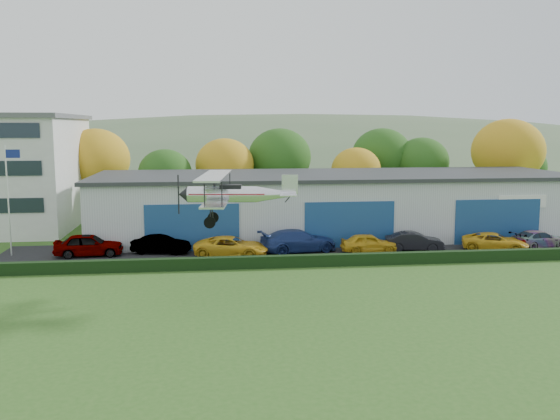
{
  "coord_description": "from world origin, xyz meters",
  "views": [
    {
      "loc": [
        -5.81,
        -22.46,
        9.35
      ],
      "look_at": [
        -1.6,
        12.11,
        4.45
      ],
      "focal_mm": 38.38,
      "sensor_mm": 36.0,
      "label": 1
    }
  ],
  "objects": [
    {
      "name": "car_4",
      "position": [
        5.99,
        19.96,
        0.75
      ],
      "size": [
        4.19,
        1.83,
        1.41
      ],
      "primitive_type": "imported",
      "rotation": [
        0.0,
        0.0,
        1.53
      ],
      "color": "gold",
      "rests_on": "apron"
    },
    {
      "name": "car_5",
      "position": [
        9.53,
        20.08,
        0.76
      ],
      "size": [
        4.48,
        2.15,
        1.42
      ],
      "primitive_type": "imported",
      "rotation": [
        0.0,
        0.0,
        1.41
      ],
      "color": "black",
      "rests_on": "apron"
    },
    {
      "name": "distant_hills",
      "position": [
        -4.38,
        140.0,
        -13.05
      ],
      "size": [
        430.0,
        196.0,
        56.0
      ],
      "color": "#4C6642",
      "rests_on": "ground"
    },
    {
      "name": "car_2",
      "position": [
        -4.2,
        19.65,
        0.78
      ],
      "size": [
        5.66,
        3.54,
        1.46
      ],
      "primitive_type": "imported",
      "rotation": [
        0.0,
        0.0,
        1.34
      ],
      "color": "gold",
      "rests_on": "apron"
    },
    {
      "name": "flagpole",
      "position": [
        -19.88,
        22.0,
        4.78
      ],
      "size": [
        1.05,
        0.1,
        8.0
      ],
      "color": "silver",
      "rests_on": "ground"
    },
    {
      "name": "hedge",
      "position": [
        3.0,
        16.2,
        0.4
      ],
      "size": [
        46.0,
        0.6,
        0.8
      ],
      "primitive_type": "cube",
      "color": "black",
      "rests_on": "ground"
    },
    {
      "name": "car_1",
      "position": [
        -9.29,
        21.41,
        0.74
      ],
      "size": [
        4.43,
        2.3,
        1.39
      ],
      "primitive_type": "imported",
      "rotation": [
        0.0,
        0.0,
        1.36
      ],
      "color": "gray",
      "rests_on": "apron"
    },
    {
      "name": "car_0",
      "position": [
        -14.39,
        21.17,
        0.87
      ],
      "size": [
        4.92,
        2.23,
        1.64
      ],
      "primitive_type": "imported",
      "rotation": [
        0.0,
        0.0,
        1.63
      ],
      "color": "gray",
      "rests_on": "apron"
    },
    {
      "name": "car_6",
      "position": [
        15.59,
        19.43,
        0.72
      ],
      "size": [
        5.26,
        3.8,
        1.33
      ],
      "primitive_type": "imported",
      "rotation": [
        0.0,
        0.0,
        1.2
      ],
      "color": "gold",
      "rests_on": "apron"
    },
    {
      "name": "tree_belt",
      "position": [
        0.85,
        40.62,
        5.61
      ],
      "size": [
        75.7,
        13.22,
        10.12
      ],
      "color": "#3D2614",
      "rests_on": "ground"
    },
    {
      "name": "biplane",
      "position": [
        -4.48,
        10.12,
        5.73
      ],
      "size": [
        6.58,
        7.55,
        2.81
      ],
      "rotation": [
        0.0,
        0.0,
        -0.12
      ],
      "color": "silver"
    },
    {
      "name": "hangar",
      "position": [
        5.0,
        27.98,
        2.66
      ],
      "size": [
        40.6,
        12.6,
        5.3
      ],
      "color": "#B2B7BC",
      "rests_on": "ground"
    },
    {
      "name": "apron",
      "position": [
        3.0,
        21.0,
        0.03
      ],
      "size": [
        48.0,
        9.0,
        0.05
      ],
      "primitive_type": "cube",
      "color": "black",
      "rests_on": "ground"
    },
    {
      "name": "car_7",
      "position": [
        19.46,
        20.11,
        0.71
      ],
      "size": [
        4.89,
        3.01,
        1.32
      ],
      "primitive_type": "imported",
      "rotation": [
        0.0,
        0.0,
        1.84
      ],
      "color": "gray",
      "rests_on": "apron"
    },
    {
      "name": "car_3",
      "position": [
        0.81,
        20.75,
        0.89
      ],
      "size": [
        6.17,
        3.61,
        1.68
      ],
      "primitive_type": "imported",
      "rotation": [
        0.0,
        0.0,
        1.8
      ],
      "color": "navy",
      "rests_on": "apron"
    },
    {
      "name": "ground",
      "position": [
        0.0,
        0.0,
        0.0
      ],
      "size": [
        300.0,
        300.0,
        0.0
      ],
      "primitive_type": "plane",
      "color": "#2F5B1C",
      "rests_on": "ground"
    }
  ]
}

